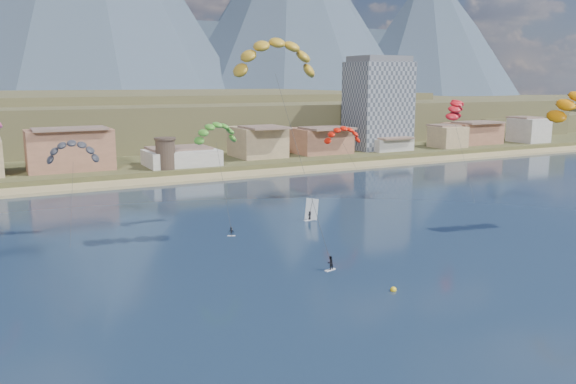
{
  "coord_description": "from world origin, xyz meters",
  "views": [
    {
      "loc": [
        -37.45,
        -40.55,
        25.57
      ],
      "look_at": [
        0.0,
        32.0,
        10.0
      ],
      "focal_mm": 36.41,
      "sensor_mm": 36.0,
      "label": 1
    }
  ],
  "objects": [
    {
      "name": "watchtower",
      "position": [
        5.0,
        114.0,
        6.37
      ],
      "size": [
        5.82,
        5.82,
        8.6
      ],
      "color": "#47382D",
      "rests_on": "ground"
    },
    {
      "name": "buoy",
      "position": [
        5.66,
        14.48,
        0.14
      ],
      "size": [
        0.79,
        0.79,
        0.79
      ],
      "color": "gold",
      "rests_on": "ground"
    },
    {
      "name": "distant_kite_dark",
      "position": [
        -25.27,
        59.93,
        14.83
      ],
      "size": [
        9.04,
        6.45,
        17.76
      ],
      "color": "#262626",
      "rests_on": "ground"
    },
    {
      "name": "land",
      "position": [
        0.0,
        560.0,
        0.0
      ],
      "size": [
        2200.0,
        900.0,
        4.0
      ],
      "color": "brown",
      "rests_on": "ground"
    },
    {
      "name": "kitesurfer_yellow",
      "position": [
        1.54,
        39.05,
        29.72
      ],
      "size": [
        13.72,
        18.3,
        33.65
      ],
      "color": "silver",
      "rests_on": "ground"
    },
    {
      "name": "beach",
      "position": [
        0.0,
        106.0,
        0.25
      ],
      "size": [
        2200.0,
        12.0,
        0.9
      ],
      "color": "tan",
      "rests_on": "ground"
    },
    {
      "name": "apartment_tower",
      "position": [
        85.0,
        128.0,
        17.82
      ],
      "size": [
        20.0,
        16.0,
        32.0
      ],
      "color": "gray",
      "rests_on": "ground"
    },
    {
      "name": "foothills",
      "position": [
        22.39,
        232.47,
        9.08
      ],
      "size": [
        940.0,
        210.0,
        18.0
      ],
      "color": "brown",
      "rests_on": "ground"
    },
    {
      "name": "distant_kite_orange",
      "position": [
        31.52,
        67.01,
        14.62
      ],
      "size": [
        9.02,
        6.44,
        17.57
      ],
      "color": "#262626",
      "rests_on": "ground"
    },
    {
      "name": "windsurfer",
      "position": [
        14.9,
        51.7,
        1.28
      ],
      "size": [
        2.28,
        2.47,
        4.04
      ],
      "color": "silver",
      "rests_on": "ground"
    },
    {
      "name": "distant_kite_red",
      "position": [
        53.08,
        56.24,
        20.14
      ],
      "size": [
        9.54,
        9.11,
        23.0
      ],
      "color": "#262626",
      "rests_on": "ground"
    },
    {
      "name": "kitesurfer_green",
      "position": [
        -1.82,
        55.92,
        17.09
      ],
      "size": [
        8.9,
        10.93,
        19.41
      ],
      "color": "silver",
      "rests_on": "ground"
    },
    {
      "name": "ground",
      "position": [
        0.0,
        0.0,
        0.0
      ],
      "size": [
        2400.0,
        2400.0,
        0.0
      ],
      "primitive_type": "plane",
      "color": "#0E1D32",
      "rests_on": "ground"
    }
  ]
}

